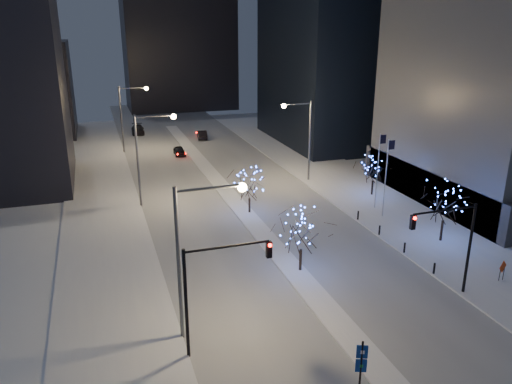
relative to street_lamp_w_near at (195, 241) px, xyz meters
name	(u,v)px	position (x,y,z in m)	size (l,w,h in m)	color
ground	(340,326)	(8.94, -2.00, -6.50)	(160.00, 160.00, 0.00)	white
road	(214,177)	(8.94, 33.00, -6.49)	(20.00, 130.00, 0.02)	#B5BBC6
median	(224,188)	(8.94, 28.00, -6.42)	(2.00, 80.00, 0.15)	white
east_sidewalk	(378,202)	(23.94, 18.00, -6.42)	(10.00, 90.00, 0.15)	white
west_sidewalk	(105,235)	(-5.06, 18.00, -6.42)	(8.00, 90.00, 0.15)	white
filler_west_far	(17,90)	(-17.06, 68.00, 1.50)	(18.00, 16.00, 16.00)	black
horizon_block	(177,13)	(14.94, 90.00, 14.50)	(24.00, 14.00, 42.00)	black
street_lamp_w_near	(195,241)	(0.00, 0.00, 0.00)	(4.40, 0.56, 10.00)	#595E66
street_lamp_w_mid	(147,147)	(0.00, 25.00, 0.00)	(4.40, 0.56, 10.00)	#595E66
street_lamp_w_far	(128,110)	(0.00, 50.00, 0.00)	(4.40, 0.56, 10.00)	#595E66
street_lamp_east	(303,131)	(19.02, 28.00, -0.05)	(3.90, 0.56, 10.00)	#595E66
traffic_signal_west	(212,281)	(0.50, -2.00, -1.74)	(5.26, 0.43, 7.00)	black
traffic_signal_east	(453,236)	(17.88, -1.00, -1.74)	(5.26, 0.43, 7.00)	black
flagpoles	(382,169)	(22.30, 15.25, -1.70)	(1.35, 2.60, 8.00)	silver
bollards	(391,239)	(19.14, 8.00, -5.90)	(0.16, 12.16, 0.90)	black
car_near	(179,151)	(6.73, 45.76, -5.85)	(1.53, 3.80, 1.29)	black
car_mid	(202,135)	(12.40, 55.91, -5.79)	(1.51, 4.33, 1.43)	black
car_far	(138,130)	(2.32, 63.39, -5.74)	(2.13, 5.24, 1.52)	black
holiday_tree_median_near	(301,231)	(9.44, 5.87, -3.05)	(4.69, 4.69, 5.15)	black
holiday_tree_median_far	(249,185)	(9.44, 19.36, -3.42)	(4.10, 4.10, 4.64)	black
holiday_tree_plaza_near	(445,203)	(23.75, 7.18, -2.78)	(5.23, 5.23, 5.54)	black
holiday_tree_plaza_far	(374,170)	(24.51, 20.41, -3.44)	(4.43, 4.43, 4.42)	black
wayfinding_sign	(361,363)	(6.94, -8.00, -4.46)	(0.57, 0.30, 3.32)	black
construction_sign	(503,269)	(23.31, -0.53, -5.35)	(0.97, 0.37, 1.67)	black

